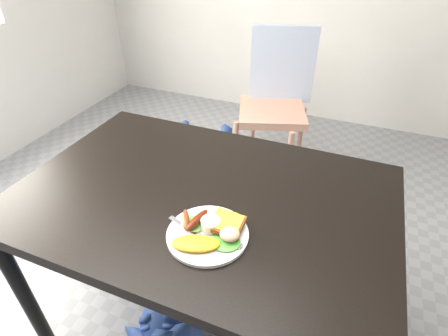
% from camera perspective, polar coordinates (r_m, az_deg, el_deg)
% --- Properties ---
extents(room_floor, '(4.00, 4.50, 0.02)m').
position_cam_1_polar(room_floor, '(1.71, -2.51, -24.23)').
color(room_floor, gray).
rests_on(room_floor, ground).
extents(dining_table, '(1.20, 0.80, 0.04)m').
position_cam_1_polar(dining_table, '(1.14, -3.44, -4.84)').
color(dining_table, black).
rests_on(dining_table, ground).
extents(dining_chair, '(0.53, 0.53, 0.05)m').
position_cam_1_polar(dining_chair, '(2.33, 7.79, 9.04)').
color(dining_chair, tan).
rests_on(dining_chair, ground).
extents(person, '(0.68, 0.56, 1.63)m').
position_cam_1_polar(person, '(1.56, -7.29, 10.38)').
color(person, navy).
rests_on(person, ground).
extents(plate, '(0.23, 0.23, 0.01)m').
position_cam_1_polar(plate, '(0.98, -2.69, -10.77)').
color(plate, white).
rests_on(plate, dining_table).
extents(lettuce_left, '(0.08, 0.08, 0.01)m').
position_cam_1_polar(lettuce_left, '(1.00, -4.97, -9.04)').
color(lettuce_left, '#499128').
rests_on(lettuce_left, plate).
extents(lettuce_right, '(0.09, 0.08, 0.01)m').
position_cam_1_polar(lettuce_right, '(0.95, 0.26, -11.93)').
color(lettuce_right, green).
rests_on(lettuce_right, plate).
extents(omelette, '(0.14, 0.10, 0.02)m').
position_cam_1_polar(omelette, '(0.94, -4.66, -12.18)').
color(omelette, '#F2A620').
rests_on(omelette, plate).
extents(sausage_a, '(0.06, 0.09, 0.02)m').
position_cam_1_polar(sausage_a, '(0.99, -6.25, -8.40)').
color(sausage_a, maroon).
rests_on(sausage_a, lettuce_left).
extents(sausage_b, '(0.04, 0.10, 0.02)m').
position_cam_1_polar(sausage_b, '(0.99, -4.42, -8.44)').
color(sausage_b, '#5C2109').
rests_on(sausage_b, lettuce_left).
extents(ramekin, '(0.06, 0.06, 0.03)m').
position_cam_1_polar(ramekin, '(0.97, -2.20, -9.19)').
color(ramekin, white).
rests_on(ramekin, plate).
extents(toast_a, '(0.07, 0.07, 0.01)m').
position_cam_1_polar(toast_a, '(1.01, -0.04, -8.25)').
color(toast_a, olive).
rests_on(toast_a, plate).
extents(toast_b, '(0.08, 0.08, 0.01)m').
position_cam_1_polar(toast_b, '(0.97, 0.65, -9.14)').
color(toast_b, brown).
rests_on(toast_b, toast_a).
extents(potato_salad, '(0.07, 0.07, 0.03)m').
position_cam_1_polar(potato_salad, '(0.94, 0.95, -10.76)').
color(potato_salad, '#F9E4BA').
rests_on(potato_salad, lettuce_right).
extents(fork, '(0.17, 0.07, 0.00)m').
position_cam_1_polar(fork, '(0.98, -5.22, -10.24)').
color(fork, '#ADAFB7').
rests_on(fork, plate).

